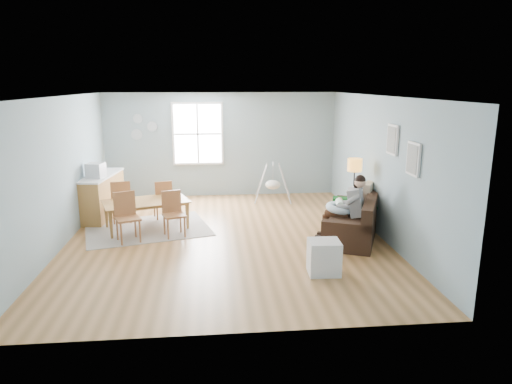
{
  "coord_description": "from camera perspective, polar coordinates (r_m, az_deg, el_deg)",
  "views": [
    {
      "loc": [
        -0.23,
        -8.44,
        2.94
      ],
      "look_at": [
        0.54,
        -0.4,
        1.0
      ],
      "focal_mm": 32.0,
      "sensor_mm": 36.0,
      "label": 1
    }
  ],
  "objects": [
    {
      "name": "sofa",
      "position": [
        9.09,
        12.29,
        -3.73
      ],
      "size": [
        1.61,
        2.22,
        0.82
      ],
      "color": "black",
      "rests_on": "room"
    },
    {
      "name": "nursing_pillow",
      "position": [
        8.75,
        10.37,
        -1.98
      ],
      "size": [
        0.7,
        0.69,
        0.21
      ],
      "primitive_type": "torus",
      "rotation": [
        0.0,
        0.14,
        -0.47
      ],
      "color": "#C7E6F8",
      "rests_on": "father"
    },
    {
      "name": "toddler",
      "position": [
        9.18,
        12.06,
        -0.99
      ],
      "size": [
        0.53,
        0.38,
        0.78
      ],
      "color": "silver",
      "rests_on": "sofa"
    },
    {
      "name": "chair_nw",
      "position": [
        10.1,
        -16.48,
        -0.86
      ],
      "size": [
        0.49,
        0.49,
        0.93
      ],
      "color": "brown",
      "rests_on": "rug"
    },
    {
      "name": "storage_cube",
      "position": [
        7.31,
        8.42,
        -8.06
      ],
      "size": [
        0.5,
        0.45,
        0.54
      ],
      "color": "silver",
      "rests_on": "room"
    },
    {
      "name": "window",
      "position": [
        11.97,
        -7.29,
        7.22
      ],
      "size": [
        1.32,
        0.08,
        1.62
      ],
      "color": "white",
      "rests_on": "room"
    },
    {
      "name": "chair_sw",
      "position": [
        8.95,
        -15.9,
        -2.6
      ],
      "size": [
        0.56,
        0.56,
        0.94
      ],
      "color": "brown",
      "rests_on": "rug"
    },
    {
      "name": "father",
      "position": [
        8.72,
        11.37,
        -1.68
      ],
      "size": [
        0.96,
        0.69,
        1.3
      ],
      "color": "gray",
      "rests_on": "sofa"
    },
    {
      "name": "room",
      "position": [
        8.45,
        -3.98,
        9.97
      ],
      "size": [
        8.4,
        9.4,
        3.9
      ],
      "color": "olive"
    },
    {
      "name": "dining_table",
      "position": [
        9.62,
        -13.48,
        -2.82
      ],
      "size": [
        1.89,
        1.43,
        0.59
      ],
      "primitive_type": "imported",
      "rotation": [
        0.0,
        0.0,
        0.33
      ],
      "color": "olive",
      "rests_on": "rug"
    },
    {
      "name": "counter",
      "position": [
        10.74,
        -18.63,
        -0.41
      ],
      "size": [
        0.7,
        1.76,
        0.96
      ],
      "color": "olive",
      "rests_on": "room"
    },
    {
      "name": "monitor",
      "position": [
        10.31,
        -19.42,
        2.57
      ],
      "size": [
        0.4,
        0.39,
        0.31
      ],
      "color": "#BABABF",
      "rests_on": "counter"
    },
    {
      "name": "wall_plates",
      "position": [
        12.09,
        -14.04,
        7.85
      ],
      "size": [
        0.67,
        0.02,
        0.66
      ],
      "color": "#8798A2",
      "rests_on": "room"
    },
    {
      "name": "beige_pillow",
      "position": [
        9.46,
        13.86,
        -0.29
      ],
      "size": [
        0.36,
        0.48,
        0.48
      ],
      "primitive_type": "cube",
      "rotation": [
        0.0,
        0.0,
        -0.53
      ],
      "color": "#BAA48E",
      "rests_on": "sofa"
    },
    {
      "name": "rug",
      "position": [
        9.71,
        -13.38,
        -4.45
      ],
      "size": [
        2.82,
        2.41,
        0.01
      ],
      "primitive_type": "cube",
      "rotation": [
        0.0,
        0.0,
        0.26
      ],
      "color": "gray",
      "rests_on": "room"
    },
    {
      "name": "green_throw",
      "position": [
        9.69,
        12.31,
        -1.24
      ],
      "size": [
        1.12,
        1.01,
        0.04
      ],
      "primitive_type": "cube",
      "rotation": [
        0.0,
        0.0,
        -0.29
      ],
      "color": "#135523",
      "rests_on": "sofa"
    },
    {
      "name": "chair_ne",
      "position": [
        10.21,
        -11.54,
        -0.67
      ],
      "size": [
        0.49,
        0.49,
        0.87
      ],
      "color": "brown",
      "rests_on": "rug"
    },
    {
      "name": "chair_se",
      "position": [
        9.06,
        -10.34,
        -2.32
      ],
      "size": [
        0.5,
        0.5,
        0.89
      ],
      "color": "brown",
      "rests_on": "rug"
    },
    {
      "name": "floor_lamp",
      "position": [
        9.49,
        12.21,
        2.61
      ],
      "size": [
        0.29,
        0.29,
        1.44
      ],
      "color": "black",
      "rests_on": "room"
    },
    {
      "name": "infant",
      "position": [
        8.76,
        10.39,
        -1.31
      ],
      "size": [
        0.19,
        0.38,
        0.14
      ],
      "color": "white",
      "rests_on": "nursing_pillow"
    },
    {
      "name": "baby_swing",
      "position": [
        11.62,
        2.12,
        0.99
      ],
      "size": [
        1.03,
        1.05,
        0.95
      ],
      "color": "#BABABF",
      "rests_on": "room"
    },
    {
      "name": "pictures",
      "position": [
        8.12,
        17.82,
        5.16
      ],
      "size": [
        0.05,
        1.34,
        0.74
      ],
      "color": "white",
      "rests_on": "room"
    }
  ]
}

